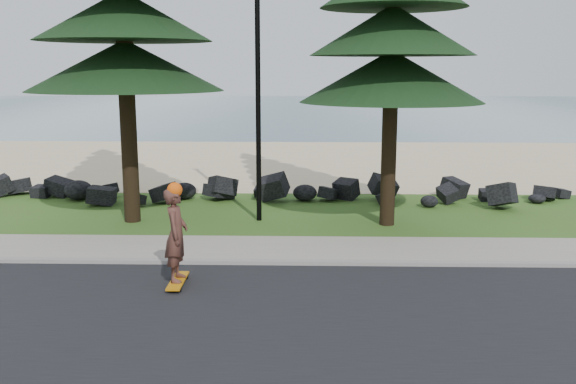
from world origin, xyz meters
The scene contains 9 objects.
ground centered at (0.00, 0.00, 0.00)m, with size 160.00×160.00×0.00m, color #395A1C.
road centered at (0.00, -4.50, 0.01)m, with size 160.00×7.00×0.02m, color black.
kerb centered at (0.00, -0.90, 0.05)m, with size 160.00×0.20×0.10m, color gray.
sidewalk centered at (0.00, 0.20, 0.04)m, with size 160.00×2.00×0.08m, color gray.
beach_sand centered at (0.00, 14.50, 0.01)m, with size 160.00×15.00×0.01m, color beige.
ocean centered at (0.00, 51.00, 0.00)m, with size 160.00×58.00×0.01m, color #375B69.
seawall_boulders centered at (0.00, 5.60, 0.00)m, with size 60.00×2.40×1.10m, color black, non-canonical shape.
lamp_post centered at (0.00, 3.20, 4.13)m, with size 0.25×0.14×8.14m.
skateboarder centered at (-1.20, -2.30, 1.03)m, with size 0.44×1.10×2.04m.
Camera 1 is at (1.26, -14.18, 4.21)m, focal length 40.00 mm.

